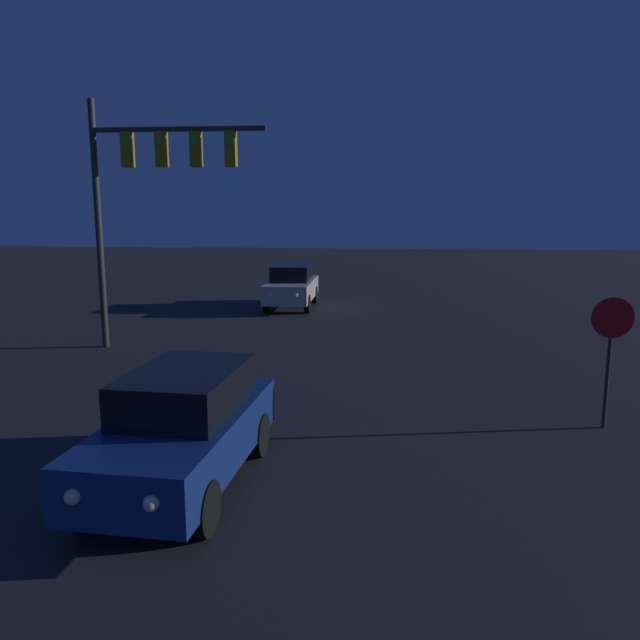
# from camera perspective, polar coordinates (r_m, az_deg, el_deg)

# --- Properties ---
(car_near) EXTENTS (1.94, 4.15, 1.64)m
(car_near) POSITION_cam_1_polar(r_m,az_deg,el_deg) (8.98, -12.39, -9.55)
(car_near) COLOR navy
(car_near) RESTS_ON ground_plane
(car_far) EXTENTS (1.73, 4.08, 1.64)m
(car_far) POSITION_cam_1_polar(r_m,az_deg,el_deg) (24.18, -2.59, 3.17)
(car_far) COLOR beige
(car_far) RESTS_ON ground_plane
(traffic_signal_mast) EXTENTS (4.71, 0.30, 6.64)m
(traffic_signal_mast) POSITION_cam_1_polar(r_m,az_deg,el_deg) (17.50, -15.48, 12.48)
(traffic_signal_mast) COLOR #2D2D2D
(traffic_signal_mast) RESTS_ON ground_plane
(stop_sign) EXTENTS (0.71, 0.07, 2.34)m
(stop_sign) POSITION_cam_1_polar(r_m,az_deg,el_deg) (11.87, 25.06, -1.47)
(stop_sign) COLOR #2D2D2D
(stop_sign) RESTS_ON ground_plane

